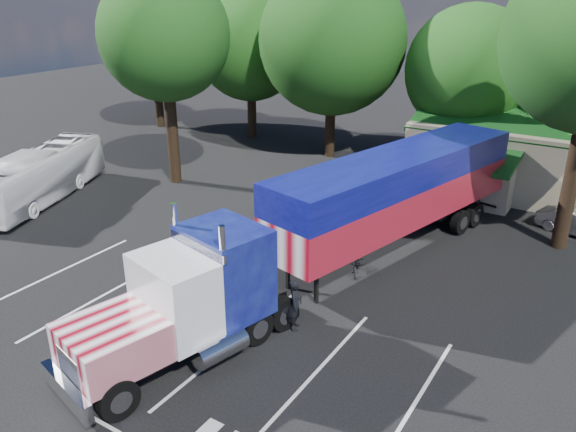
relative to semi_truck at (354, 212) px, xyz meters
The scene contains 10 objects.
ground 5.17m from the semi_truck, 165.69° to the right, with size 120.00×120.00×0.00m, color black.
tree_row_a 30.75m from the semi_truck, 149.57° to the left, with size 9.00×9.00×11.68m.
tree_row_b 24.41m from the semi_truck, 135.89° to the left, with size 8.40×8.40×11.35m.
tree_row_c 18.49m from the semi_truck, 121.45° to the left, with size 10.00×10.00×13.05m.
tree_row_d 16.86m from the semi_truck, 90.85° to the left, with size 8.00×8.00×10.60m.
tree_near_left 16.68m from the semi_truck, 161.56° to the left, with size 7.60×7.60×12.65m.
semi_truck is the anchor object (origin of this frame).
woman 5.39m from the semi_truck, 87.11° to the right, with size 0.70×0.46×1.93m, color black.
bicycle 2.32m from the semi_truck, 18.00° to the right, with size 0.60×1.73×0.91m, color black.
tour_bus 19.07m from the semi_truck, behind, with size 2.44×10.44×2.91m, color white.
Camera 1 is at (13.49, -18.72, 11.50)m, focal length 35.00 mm.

